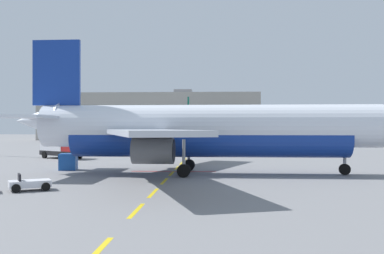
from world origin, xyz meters
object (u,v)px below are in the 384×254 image
object	(u,v)px
ground_power_truck	(61,146)
uld_cargo_container	(68,162)
airliner_mid_left	(190,129)
airliner_foreground	(202,130)

from	to	relation	value
ground_power_truck	uld_cargo_container	xyz separation A→B (m)	(6.29, -15.59, -0.85)
uld_cargo_container	airliner_mid_left	bearing A→B (deg)	84.27
airliner_foreground	uld_cargo_container	world-z (taller)	airliner_foreground
airliner_foreground	ground_power_truck	xyz separation A→B (m)	(-19.53, 18.63, -2.30)
airliner_foreground	airliner_mid_left	xyz separation A→B (m)	(-5.68, 78.34, -0.25)
airliner_foreground	ground_power_truck	world-z (taller)	airliner_foreground
ground_power_truck	uld_cargo_container	size ratio (longest dim) A/B	3.94
airliner_foreground	ground_power_truck	bearing A→B (deg)	136.35
uld_cargo_container	ground_power_truck	bearing A→B (deg)	111.96
airliner_mid_left	ground_power_truck	size ratio (longest dim) A/B	4.59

